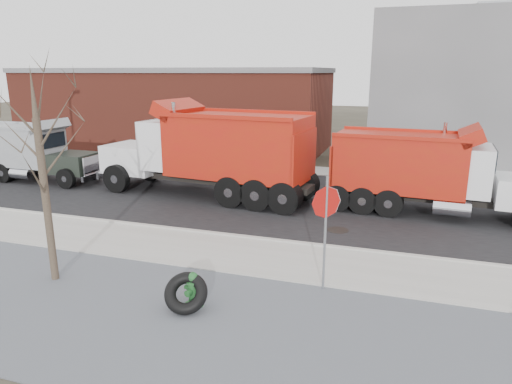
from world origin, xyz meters
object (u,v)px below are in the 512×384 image
(truck_tire, at_px, (186,293))
(dump_truck_red_b, at_px, (211,149))
(dump_truck_red_a, at_px, (427,169))
(dump_truck_grey, at_px, (30,149))
(fire_hydrant, at_px, (193,291))
(stop_sign, at_px, (326,214))

(truck_tire, distance_m, dump_truck_red_b, 9.55)
(dump_truck_red_b, bearing_deg, truck_tire, 116.15)
(dump_truck_red_a, xyz_separation_m, dump_truck_red_b, (-8.30, -0.17, 0.32))
(truck_tire, height_order, dump_truck_red_b, dump_truck_red_b)
(dump_truck_grey, bearing_deg, dump_truck_red_a, 1.47)
(fire_hydrant, bearing_deg, dump_truck_grey, 159.25)
(truck_tire, relative_size, dump_truck_red_a, 0.14)
(stop_sign, height_order, dump_truck_red_b, dump_truck_red_b)
(stop_sign, bearing_deg, dump_truck_red_b, 110.10)
(dump_truck_red_a, bearing_deg, dump_truck_grey, -175.42)
(stop_sign, height_order, dump_truck_grey, dump_truck_grey)
(dump_truck_red_a, height_order, dump_truck_grey, dump_truck_red_a)
(fire_hydrant, distance_m, dump_truck_red_b, 9.38)
(dump_truck_grey, bearing_deg, stop_sign, -23.82)
(truck_tire, bearing_deg, dump_truck_grey, 144.47)
(dump_truck_red_a, xyz_separation_m, dump_truck_grey, (-17.62, -0.11, -0.17))
(dump_truck_red_a, height_order, dump_truck_red_b, dump_truck_red_b)
(stop_sign, distance_m, dump_truck_red_b, 9.11)
(dump_truck_red_a, relative_size, dump_truck_red_b, 0.86)
(dump_truck_red_b, bearing_deg, dump_truck_grey, 5.99)
(dump_truck_grey, bearing_deg, fire_hydrant, -33.59)
(fire_hydrant, relative_size, dump_truck_red_b, 0.09)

